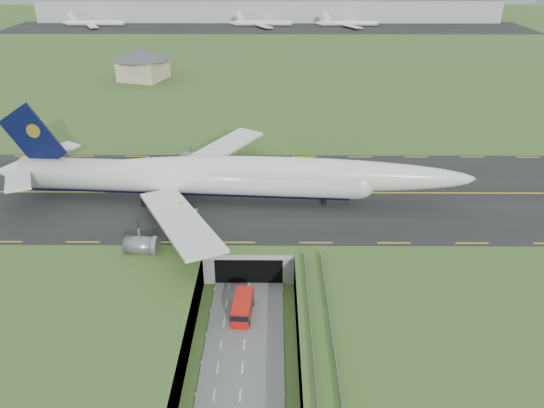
{
  "coord_description": "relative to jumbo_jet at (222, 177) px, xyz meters",
  "views": [
    {
      "loc": [
        4.59,
        -69.96,
        55.01
      ],
      "look_at": [
        4.03,
        20.0,
        9.92
      ],
      "focal_mm": 35.0,
      "sensor_mm": 36.0,
      "label": 1
    }
  ],
  "objects": [
    {
      "name": "distant_hills",
      "position": [
        70.55,
        401.14,
        -15.62
      ],
      "size": [
        700.0,
        91.0,
        60.0
      ],
      "color": "#52635B",
      "rests_on": "ground"
    },
    {
      "name": "airfield_deck",
      "position": [
        6.17,
        -28.86,
        -8.62
      ],
      "size": [
        800.0,
        800.0,
        6.0
      ],
      "primitive_type": "cube",
      "color": "gray",
      "rests_on": "ground"
    },
    {
      "name": "taxiway",
      "position": [
        6.17,
        4.14,
        -5.53
      ],
      "size": [
        800.0,
        44.0,
        0.18
      ],
      "primitive_type": "cube",
      "color": "black",
      "rests_on": "airfield_deck"
    },
    {
      "name": "ground",
      "position": [
        6.17,
        -28.86,
        -11.62
      ],
      "size": [
        900.0,
        900.0,
        0.0
      ],
      "primitive_type": "plane",
      "color": "#365722",
      "rests_on": "ground"
    },
    {
      "name": "trench_road",
      "position": [
        6.17,
        -36.36,
        -11.52
      ],
      "size": [
        12.0,
        75.0,
        0.2
      ],
      "primitive_type": "cube",
      "color": "slate",
      "rests_on": "ground"
    },
    {
      "name": "tunnel_portal",
      "position": [
        6.17,
        -12.15,
        -8.29
      ],
      "size": [
        17.0,
        22.3,
        6.0
      ],
      "color": "gray",
      "rests_on": "ground"
    },
    {
      "name": "cargo_terminal",
      "position": [
        5.98,
        270.55,
        2.34
      ],
      "size": [
        320.0,
        67.0,
        15.6
      ],
      "color": "#B2B2B2",
      "rests_on": "ground"
    },
    {
      "name": "jumbo_jet",
      "position": [
        0.0,
        0.0,
        0.0
      ],
      "size": [
        99.3,
        62.88,
        20.85
      ],
      "rotation": [
        0.0,
        0.0,
        -0.07
      ],
      "color": "silver",
      "rests_on": "ground"
    },
    {
      "name": "shuttle_tram",
      "position": [
        5.57,
        -29.77,
        -9.9
      ],
      "size": [
        3.46,
        7.87,
        3.13
      ],
      "rotation": [
        0.0,
        0.0,
        -0.08
      ],
      "color": "red",
      "rests_on": "ground"
    },
    {
      "name": "service_building",
      "position": [
        -40.24,
        106.79,
        1.56
      ],
      "size": [
        27.7,
        27.7,
        12.11
      ],
      "rotation": [
        0.0,
        0.0,
        -0.29
      ],
      "color": "#C4AE8D",
      "rests_on": "ground"
    },
    {
      "name": "guideway",
      "position": [
        17.17,
        -47.97,
        -6.3
      ],
      "size": [
        3.0,
        53.0,
        7.05
      ],
      "color": "#A8A8A3",
      "rests_on": "ground"
    }
  ]
}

